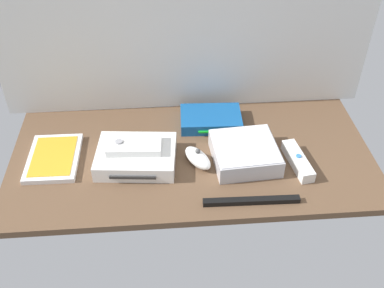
# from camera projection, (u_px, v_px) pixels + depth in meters

# --- Properties ---
(ground_plane) EXTENTS (1.00, 0.48, 0.02)m
(ground_plane) POSITION_uv_depth(u_px,v_px,m) (192.00, 158.00, 1.27)
(ground_plane) COLOR brown
(ground_plane) RESTS_ON ground
(back_wall) EXTENTS (1.10, 0.01, 0.64)m
(back_wall) POSITION_uv_depth(u_px,v_px,m) (185.00, 9.00, 1.25)
(back_wall) COLOR silver
(back_wall) RESTS_ON ground
(game_console) EXTENTS (0.22, 0.18, 0.04)m
(game_console) POSITION_uv_depth(u_px,v_px,m) (136.00, 156.00, 1.22)
(game_console) COLOR white
(game_console) RESTS_ON ground_plane
(mini_computer) EXTENTS (0.18, 0.18, 0.05)m
(mini_computer) POSITION_uv_depth(u_px,v_px,m) (245.00, 153.00, 1.23)
(mini_computer) COLOR silver
(mini_computer) RESTS_ON ground_plane
(game_case) EXTENTS (0.14, 0.19, 0.02)m
(game_case) POSITION_uv_depth(u_px,v_px,m) (54.00, 158.00, 1.24)
(game_case) COLOR white
(game_case) RESTS_ON ground_plane
(network_router) EXTENTS (0.18, 0.13, 0.03)m
(network_router) POSITION_uv_depth(u_px,v_px,m) (211.00, 119.00, 1.36)
(network_router) COLOR #145193
(network_router) RESTS_ON ground_plane
(remote_wand) EXTENTS (0.06, 0.15, 0.03)m
(remote_wand) POSITION_uv_depth(u_px,v_px,m) (298.00, 161.00, 1.22)
(remote_wand) COLOR white
(remote_wand) RESTS_ON ground_plane
(remote_nunchuk) EXTENTS (0.09, 0.11, 0.05)m
(remote_nunchuk) POSITION_uv_depth(u_px,v_px,m) (198.00, 158.00, 1.22)
(remote_nunchuk) COLOR white
(remote_nunchuk) RESTS_ON ground_plane
(remote_classic_pad) EXTENTS (0.15, 0.09, 0.02)m
(remote_classic_pad) POSITION_uv_depth(u_px,v_px,m) (134.00, 145.00, 1.21)
(remote_classic_pad) COLOR white
(remote_classic_pad) RESTS_ON game_console
(sensor_bar) EXTENTS (0.24, 0.02, 0.01)m
(sensor_bar) POSITION_uv_depth(u_px,v_px,m) (251.00, 201.00, 1.12)
(sensor_bar) COLOR black
(sensor_bar) RESTS_ON ground_plane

